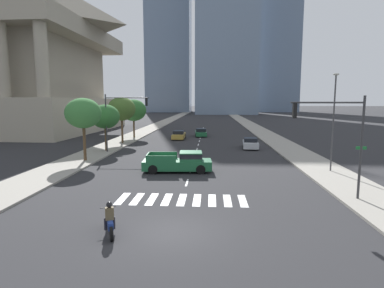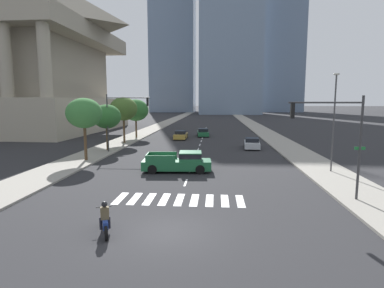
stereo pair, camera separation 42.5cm
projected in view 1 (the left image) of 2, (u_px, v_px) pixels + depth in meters
ground_plane at (172, 232)px, 14.09m from camera, size 800.00×800.00×0.00m
sidewalk_east at (281, 144)px, 43.08m from camera, size 4.00×260.00×0.15m
sidewalk_west at (119, 142)px, 44.43m from camera, size 4.00×260.00×0.15m
crosswalk_near at (182, 200)px, 18.74m from camera, size 7.65×2.36×0.01m
lane_divider_center at (199, 141)px, 46.44m from camera, size 0.14×50.00×0.01m
motorcycle_lead at (110, 221)px, 13.85m from camera, size 1.09×2.03×1.49m
pickup_truck at (181, 162)px, 26.16m from camera, size 5.78×2.40×1.67m
sedan_silver_0 at (250, 143)px, 39.39m from camera, size 2.19×4.60×1.27m
sedan_gold_1 at (179, 135)px, 48.96m from camera, size 1.89×4.66×1.32m
sedan_green_2 at (201, 133)px, 52.76m from camera, size 2.14×4.38×1.33m
traffic_signal_near at (336, 129)px, 18.07m from camera, size 4.41×0.28×5.99m
traffic_signal_far at (121, 113)px, 35.08m from camera, size 5.16×0.28×6.45m
street_lamp_east at (334, 115)px, 25.32m from camera, size 0.50×0.24×7.89m
street_tree_nearest at (83, 113)px, 29.91m from camera, size 3.39×3.39×5.99m
street_tree_second at (105, 117)px, 36.15m from camera, size 3.27×3.27×5.32m
street_tree_third at (122, 109)px, 42.73m from camera, size 3.75×3.75×6.25m
street_tree_fourth at (134, 110)px, 49.33m from camera, size 3.98×3.98×5.98m
war_memorial at (10, 45)px, 60.37m from camera, size 34.65×34.65×32.61m
office_tower_left_skyline at (169, 18)px, 170.74m from camera, size 23.61×20.92×111.34m
office_tower_center_skyline at (227, 5)px, 143.89m from camera, size 27.67×26.88×110.66m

